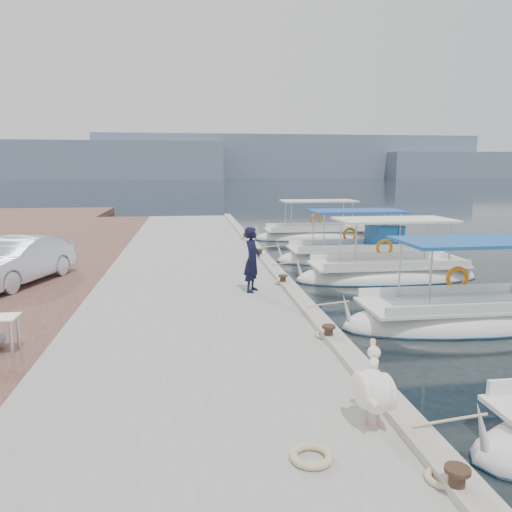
{
  "coord_description": "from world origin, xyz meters",
  "views": [
    {
      "loc": [
        -3.16,
        -13.05,
        3.99
      ],
      "look_at": [
        -1.0,
        2.8,
        1.2
      ],
      "focal_mm": 35.0,
      "sensor_mm": 36.0,
      "label": 1
    }
  ],
  "objects": [
    {
      "name": "fishing_caique_d",
      "position": [
        4.04,
        7.9,
        0.19
      ],
      "size": [
        6.7,
        2.44,
        2.83
      ],
      "color": "white",
      "rests_on": "ground"
    },
    {
      "name": "distant_hills",
      "position": [
        29.61,
        201.49,
        7.61
      ],
      "size": [
        330.0,
        60.0,
        18.0
      ],
      "color": "slate",
      "rests_on": "ground"
    },
    {
      "name": "rope_coil",
      "position": [
        -1.74,
        -7.64,
        0.55
      ],
      "size": [
        0.54,
        0.54,
        0.1
      ],
      "primitive_type": "torus",
      "color": "#C6B284",
      "rests_on": "concrete_quay"
    },
    {
      "name": "pelican",
      "position": [
        -0.69,
        -6.9,
        1.03
      ],
      "size": [
        0.68,
        1.31,
        1.02
      ],
      "color": "tan",
      "rests_on": "concrete_quay"
    },
    {
      "name": "parked_car",
      "position": [
        -8.41,
        2.86,
        1.21
      ],
      "size": [
        2.78,
        4.58,
        1.42
      ],
      "primitive_type": "imported",
      "rotation": [
        0.0,
        0.0,
        -0.32
      ],
      "color": "silver",
      "rests_on": "cobblestone_strip"
    },
    {
      "name": "quay_curb",
      "position": [
        -0.22,
        5.0,
        0.56
      ],
      "size": [
        0.44,
        40.0,
        0.12
      ],
      "primitive_type": "cube",
      "color": "#A59E93",
      "rests_on": "concrete_quay"
    },
    {
      "name": "cobblestone_strip",
      "position": [
        -8.0,
        5.0,
        0.25
      ],
      "size": [
        4.0,
        40.0,
        0.5
      ],
      "primitive_type": "cube",
      "color": "#53322C",
      "rests_on": "ground"
    },
    {
      "name": "fishing_caique_e",
      "position": [
        4.12,
        14.94,
        0.12
      ],
      "size": [
        7.06,
        2.3,
        2.83
      ],
      "color": "white",
      "rests_on": "ground"
    },
    {
      "name": "mooring_bollards",
      "position": [
        -0.35,
        1.5,
        0.69
      ],
      "size": [
        0.28,
        20.28,
        0.33
      ],
      "color": "black",
      "rests_on": "concrete_quay"
    },
    {
      "name": "folding_table",
      "position": [
        -6.71,
        -3.35,
        1.02
      ],
      "size": [
        0.55,
        0.55,
        0.73
      ],
      "color": "silver",
      "rests_on": "cobblestone_strip"
    },
    {
      "name": "concrete_quay",
      "position": [
        -3.0,
        5.0,
        0.25
      ],
      "size": [
        6.0,
        40.0,
        0.5
      ],
      "primitive_type": "cube",
      "color": "gray",
      "rests_on": "ground"
    },
    {
      "name": "fisherman",
      "position": [
        -1.37,
        0.88,
        1.44
      ],
      "size": [
        0.69,
        0.81,
        1.87
      ],
      "primitive_type": "imported",
      "rotation": [
        0.0,
        0.0,
        1.15
      ],
      "color": "black",
      "rests_on": "concrete_quay"
    },
    {
      "name": "ground",
      "position": [
        0.0,
        0.0,
        0.0
      ],
      "size": [
        400.0,
        400.0,
        0.0
      ],
      "primitive_type": "plane",
      "color": "black",
      "rests_on": "ground"
    },
    {
      "name": "fishing_caique_c",
      "position": [
        4.03,
        4.03,
        0.12
      ],
      "size": [
        6.89,
        2.35,
        2.83
      ],
      "color": "white",
      "rests_on": "ground"
    },
    {
      "name": "fishing_caique_b",
      "position": [
        3.95,
        -1.43,
        0.12
      ],
      "size": [
        6.71,
        2.32,
        2.83
      ],
      "color": "white",
      "rests_on": "ground"
    }
  ]
}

